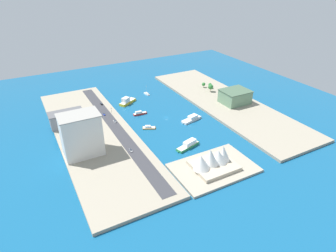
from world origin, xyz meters
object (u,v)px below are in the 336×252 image
Objects in this scene: ferry_green_doubledeck at (188,145)px; warehouse_low_gray at (67,119)px; traffic_light_waterfront at (111,110)px; van_white at (115,121)px; ferry_yellow_fast at (127,101)px; sedan_silver at (131,150)px; hotel_broad_white at (81,135)px; suv_black at (102,104)px; ferry_white_commuter at (192,119)px; terminal_long_green at (235,97)px; tugboat_red at (140,113)px; opera_landmark at (213,160)px; water_taxi_orange at (149,127)px; sailboat_small_white at (147,94)px; hatchback_blue at (104,114)px.

warehouse_low_gray is at bearing -45.12° from ferry_green_doubledeck.
van_white is at bearing 79.82° from traffic_light_waterfront.
sedan_silver is at bearing 70.56° from ferry_yellow_fast.
hotel_broad_white reaches higher than warehouse_low_gray.
ferry_yellow_fast is 117.86m from ferry_green_doubledeck.
hotel_broad_white is at bearing 64.99° from suv_black.
ferry_white_commuter is 81.45m from van_white.
ferry_yellow_fast is 0.65× the size of hotel_broad_white.
hotel_broad_white is 1.17× the size of terminal_long_green.
ferry_white_commuter is 88.65m from traffic_light_waterfront.
tugboat_red is (12.85, -82.11, -0.74)m from ferry_green_doubledeck.
terminal_long_green is at bearing -137.22° from opera_landmark.
water_taxi_orange is at bearing -134.14° from sedan_silver.
sedan_silver is at bearing 59.65° from sailboat_small_white.
traffic_light_waterfront is (71.77, -51.79, 5.08)m from ferry_white_commuter.
ferry_green_doubledeck is 85.74m from van_white.
sedan_silver is at bearing -46.62° from opera_landmark.
sailboat_small_white is 0.41× the size of terminal_long_green.
ferry_white_commuter is 5.16× the size of suv_black.
traffic_light_waterfront is at bearing -173.92° from warehouse_low_gray.
ferry_green_doubledeck reaches higher than van_white.
ferry_white_commuter is 109.19m from suv_black.
ferry_green_doubledeck is 5.22× the size of suv_black.
warehouse_low_gray is 154.96m from opera_landmark.
hotel_broad_white reaches higher than traffic_light_waterfront.
hatchback_blue is at bearing -62.33° from ferry_green_doubledeck.
hatchback_blue is at bearing 78.56° from suv_black.
van_white is (62.97, 58.50, 2.60)m from sailboat_small_white.
ferry_white_commuter is 120.24m from hotel_broad_white.
sedan_silver is (0.60, 80.10, -0.09)m from hatchback_blue.
hotel_broad_white is 7.48× the size of suv_black.
ferry_yellow_fast is 155.35m from opera_landmark.
van_white is at bearing -134.60° from hotel_broad_white.
traffic_light_waterfront is (59.08, 36.80, 6.00)m from sailboat_small_white.
suv_black is 0.77× the size of traffic_light_waterfront.
traffic_light_waterfront is (23.62, -46.11, 6.00)m from water_taxi_orange.
van_white is 22.24m from hatchback_blue.
hatchback_blue is at bearing -54.93° from water_taxi_orange.
terminal_long_green is (-186.25, 36.72, 0.39)m from warehouse_low_gray.
ferry_green_doubledeck is at bearing 96.91° from ferry_yellow_fast.
ferry_yellow_fast is 5.05× the size of van_white.
hotel_broad_white is at bearing 14.82° from water_taxi_orange.
hotel_broad_white is (69.79, 18.46, 20.52)m from water_taxi_orange.
sailboat_small_white is 170.47m from opera_landmark.
traffic_light_waterfront is at bearing 31.92° from sailboat_small_white.
suv_black is (-0.73, -49.30, -0.00)m from van_white.
tugboat_red is at bearing -164.23° from van_white.
ferry_yellow_fast reaches higher than ferry_white_commuter.
water_taxi_orange is 56.40m from hatchback_blue.
terminal_long_green is 4.96× the size of traffic_light_waterfront.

